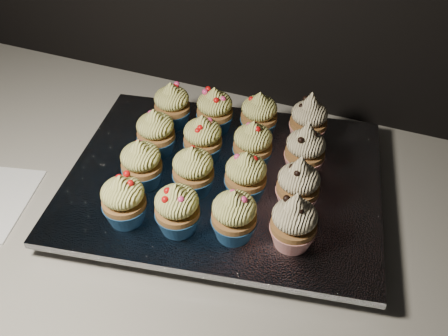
{
  "coord_description": "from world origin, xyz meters",
  "views": [
    {
      "loc": [
        0.45,
        1.19,
        1.46
      ],
      "look_at": [
        0.24,
        1.73,
        0.95
      ],
      "focal_mm": 40.0,
      "sensor_mm": 36.0,
      "label": 1
    }
  ],
  "objects": [
    {
      "name": "cupcake_5",
      "position": [
        0.21,
        1.68,
        0.97
      ],
      "size": [
        0.06,
        0.06,
        0.08
      ],
      "color": "navy",
      "rests_on": "foil_lining"
    },
    {
      "name": "cupcake_6",
      "position": [
        0.28,
        1.7,
        0.97
      ],
      "size": [
        0.06,
        0.06,
        0.08
      ],
      "color": "navy",
      "rests_on": "foil_lining"
    },
    {
      "name": "cupcake_10",
      "position": [
        0.27,
        1.77,
        0.97
      ],
      "size": [
        0.06,
        0.06,
        0.08
      ],
      "color": "navy",
      "rests_on": "foil_lining"
    },
    {
      "name": "cupcake_0",
      "position": [
        0.14,
        1.59,
        0.97
      ],
      "size": [
        0.06,
        0.06,
        0.08
      ],
      "color": "navy",
      "rests_on": "foil_lining"
    },
    {
      "name": "cupcake_9",
      "position": [
        0.19,
        1.76,
        0.97
      ],
      "size": [
        0.06,
        0.06,
        0.08
      ],
      "color": "navy",
      "rests_on": "foil_lining"
    },
    {
      "name": "cupcake_1",
      "position": [
        0.22,
        1.6,
        0.97
      ],
      "size": [
        0.06,
        0.06,
        0.08
      ],
      "color": "navy",
      "rests_on": "foil_lining"
    },
    {
      "name": "cupcake_7",
      "position": [
        0.36,
        1.71,
        0.97
      ],
      "size": [
        0.06,
        0.06,
        0.1
      ],
      "color": "red",
      "rests_on": "foil_lining"
    },
    {
      "name": "cupcake_13",
      "position": [
        0.18,
        1.84,
        0.97
      ],
      "size": [
        0.06,
        0.06,
        0.08
      ],
      "color": "navy",
      "rests_on": "foil_lining"
    },
    {
      "name": "cupcake_11",
      "position": [
        0.35,
        1.79,
        0.97
      ],
      "size": [
        0.06,
        0.06,
        0.1
      ],
      "color": "red",
      "rests_on": "foil_lining"
    },
    {
      "name": "cupcake_3",
      "position": [
        0.37,
        1.63,
        0.97
      ],
      "size": [
        0.06,
        0.06,
        0.1
      ],
      "color": "red",
      "rests_on": "foil_lining"
    },
    {
      "name": "cupcake_14",
      "position": [
        0.25,
        1.85,
        0.97
      ],
      "size": [
        0.06,
        0.06,
        0.08
      ],
      "color": "navy",
      "rests_on": "foil_lining"
    },
    {
      "name": "cupcake_4",
      "position": [
        0.13,
        1.67,
        0.97
      ],
      "size": [
        0.06,
        0.06,
        0.08
      ],
      "color": "navy",
      "rests_on": "foil_lining"
    },
    {
      "name": "cupcake_2",
      "position": [
        0.3,
        1.62,
        0.97
      ],
      "size": [
        0.06,
        0.06,
        0.08
      ],
      "color": "navy",
      "rests_on": "foil_lining"
    },
    {
      "name": "cupcake_8",
      "position": [
        0.12,
        1.74,
        0.97
      ],
      "size": [
        0.06,
        0.06,
        0.08
      ],
      "color": "navy",
      "rests_on": "foil_lining"
    },
    {
      "name": "baking_tray",
      "position": [
        0.24,
        1.73,
        0.91
      ],
      "size": [
        0.5,
        0.41,
        0.02
      ],
      "primitive_type": "cube",
      "rotation": [
        0.0,
        0.0,
        0.17
      ],
      "color": "black",
      "rests_on": "worktop"
    },
    {
      "name": "foil_lining",
      "position": [
        0.24,
        1.73,
        0.93
      ],
      "size": [
        0.54,
        0.46,
        0.01
      ],
      "primitive_type": "cube",
      "rotation": [
        0.0,
        0.0,
        0.17
      ],
      "color": "silver",
      "rests_on": "baking_tray"
    },
    {
      "name": "cupcake_12",
      "position": [
        0.11,
        1.82,
        0.97
      ],
      "size": [
        0.06,
        0.06,
        0.08
      ],
      "color": "navy",
      "rests_on": "foil_lining"
    },
    {
      "name": "worktop",
      "position": [
        0.0,
        1.7,
        0.88
      ],
      "size": [
        2.44,
        0.64,
        0.04
      ],
      "primitive_type": "cube",
      "color": "beige",
      "rests_on": "cabinet"
    },
    {
      "name": "cabinet",
      "position": [
        0.0,
        1.7,
        0.43
      ],
      "size": [
        2.4,
        0.6,
        0.86
      ],
      "primitive_type": "cube",
      "color": "black",
      "rests_on": "ground"
    },
    {
      "name": "cupcake_15",
      "position": [
        0.34,
        1.86,
        0.97
      ],
      "size": [
        0.06,
        0.06,
        0.1
      ],
      "color": "red",
      "rests_on": "foil_lining"
    }
  ]
}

